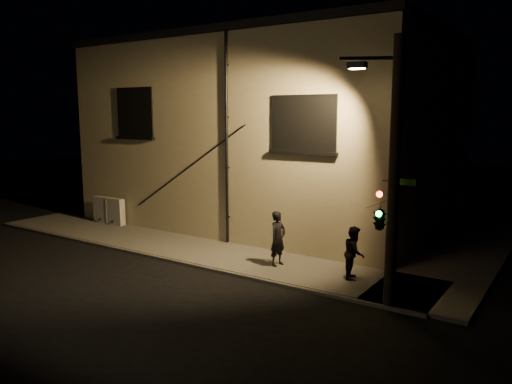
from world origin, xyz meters
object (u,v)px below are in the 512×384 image
Objects in this scene: pedestrian_a at (278,239)px; streetlamp_pole at (392,168)px; pedestrian_b at (354,253)px; traffic_signal at (381,217)px; utility_cabinet at (109,210)px.

streetlamp_pole reaches higher than pedestrian_a.
pedestrian_a is 0.26× the size of streetlamp_pole.
pedestrian_b is 0.49× the size of traffic_signal.
streetlamp_pole is at bearing -98.10° from pedestrian_a.
streetlamp_pole is (1.55, -1.37, 2.92)m from pedestrian_b.
streetlamp_pole reaches higher than pedestrian_b.
pedestrian_b is 0.23× the size of streetlamp_pole.
traffic_signal is at bearing -96.00° from pedestrian_a.
traffic_signal is at bearing -150.92° from pedestrian_b.
pedestrian_b is 3.58m from streetlamp_pole.
traffic_signal is (1.21, -1.12, 1.47)m from pedestrian_b.
pedestrian_b is (2.74, 0.15, -0.10)m from pedestrian_a.
traffic_signal is (3.95, -0.97, 1.37)m from pedestrian_a.
pedestrian_b is at bearing -79.15° from pedestrian_a.
traffic_signal is at bearing -8.99° from utility_cabinet.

